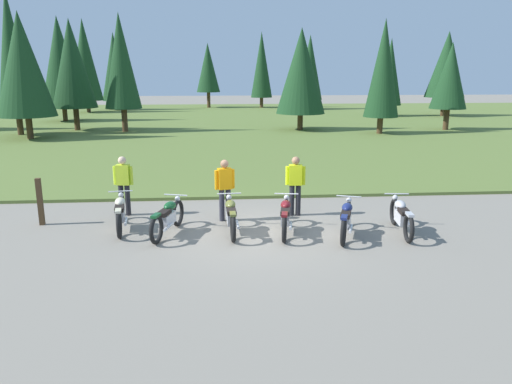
{
  "coord_description": "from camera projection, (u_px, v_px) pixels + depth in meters",
  "views": [
    {
      "loc": [
        -0.96,
        -11.63,
        3.95
      ],
      "look_at": [
        0.0,
        0.6,
        0.9
      ],
      "focal_mm": 34.33,
      "sensor_mm": 36.0,
      "label": 1
    }
  ],
  "objects": [
    {
      "name": "rider_near_row_end",
      "position": [
        295.0,
        182.0,
        13.52
      ],
      "size": [
        0.55,
        0.25,
        1.67
      ],
      "color": "black",
      "rests_on": "ground"
    },
    {
      "name": "motorcycle_navy",
      "position": [
        346.0,
        219.0,
        11.91
      ],
      "size": [
        0.89,
        2.02,
        0.88
      ],
      "color": "black",
      "rests_on": "ground"
    },
    {
      "name": "ground_plane",
      "position": [
        258.0,
        232.0,
        12.28
      ],
      "size": [
        140.0,
        140.0,
        0.0
      ],
      "primitive_type": "plane",
      "color": "gray"
    },
    {
      "name": "motorcycle_maroon",
      "position": [
        286.0,
        216.0,
        12.16
      ],
      "size": [
        0.64,
        2.09,
        0.88
      ],
      "color": "black",
      "rests_on": "ground"
    },
    {
      "name": "forest_treeline",
      "position": [
        192.0,
        65.0,
        38.44
      ],
      "size": [
        39.61,
        27.14,
        8.67
      ],
      "color": "#47331E",
      "rests_on": "ground"
    },
    {
      "name": "motorcycle_olive",
      "position": [
        231.0,
        216.0,
        12.19
      ],
      "size": [
        0.62,
        2.1,
        0.88
      ],
      "color": "black",
      "rests_on": "ground"
    },
    {
      "name": "motorcycle_silver",
      "position": [
        401.0,
        216.0,
        12.16
      ],
      "size": [
        0.62,
        2.1,
        0.88
      ],
      "color": "black",
      "rests_on": "ground"
    },
    {
      "name": "trail_marker_post",
      "position": [
        40.0,
        202.0,
        12.76
      ],
      "size": [
        0.12,
        0.12,
        1.25
      ],
      "primitive_type": "cube",
      "color": "#47331E",
      "rests_on": "ground"
    },
    {
      "name": "rider_with_back_turned",
      "position": [
        225.0,
        186.0,
        13.05
      ],
      "size": [
        0.53,
        0.31,
        1.67
      ],
      "color": "#2D2D38",
      "rests_on": "ground"
    },
    {
      "name": "rider_in_hivis_vest",
      "position": [
        123.0,
        182.0,
        13.54
      ],
      "size": [
        0.55,
        0.26,
        1.67
      ],
      "color": "black",
      "rests_on": "ground"
    },
    {
      "name": "motorcycle_british_green",
      "position": [
        168.0,
        217.0,
        12.05
      ],
      "size": [
        0.81,
        2.04,
        0.88
      ],
      "color": "black",
      "rests_on": "ground"
    },
    {
      "name": "motorcycle_cream",
      "position": [
        120.0,
        213.0,
        12.44
      ],
      "size": [
        0.64,
        2.09,
        0.88
      ],
      "color": "black",
      "rests_on": "ground"
    },
    {
      "name": "grass_moorland",
      "position": [
        230.0,
        124.0,
        36.75
      ],
      "size": [
        80.0,
        44.0,
        0.1
      ],
      "primitive_type": "cube",
      "color": "#5B7033",
      "rests_on": "ground"
    }
  ]
}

